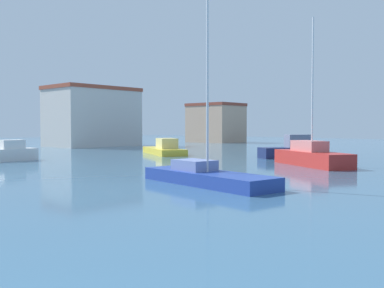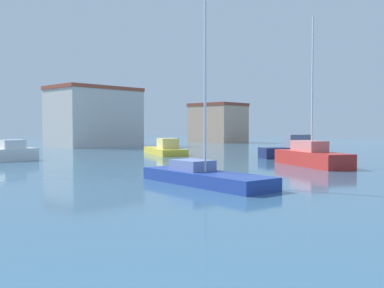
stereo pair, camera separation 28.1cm
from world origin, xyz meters
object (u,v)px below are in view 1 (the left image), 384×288
object	(u,v)px
sailboat_blue_outer_mooring	(206,175)
motorboat_yellow_distant_east	(164,149)
motorboat_navy_center_channel	(292,150)
motorboat_white_far_right	(4,154)
sailboat_red_inner_mooring	(311,156)

from	to	relation	value
sailboat_blue_outer_mooring	motorboat_yellow_distant_east	distance (m)	22.55
motorboat_navy_center_channel	motorboat_white_far_right	bearing A→B (deg)	141.52
sailboat_blue_outer_mooring	motorboat_navy_center_channel	xyz separation A→B (m)	(18.20, 5.72, 0.23)
motorboat_yellow_distant_east	sailboat_blue_outer_mooring	bearing A→B (deg)	-128.91
motorboat_navy_center_channel	motorboat_yellow_distant_east	world-z (taller)	motorboat_navy_center_channel
motorboat_navy_center_channel	sailboat_red_inner_mooring	bearing A→B (deg)	-140.34
sailboat_blue_outer_mooring	motorboat_navy_center_channel	size ratio (longest dim) A/B	2.04
sailboat_red_inner_mooring	motorboat_navy_center_channel	bearing A→B (deg)	39.66
motorboat_yellow_distant_east	motorboat_white_far_right	bearing A→B (deg)	168.40
motorboat_navy_center_channel	motorboat_white_far_right	distance (m)	23.81
sailboat_blue_outer_mooring	motorboat_navy_center_channel	bearing A→B (deg)	17.45
sailboat_red_inner_mooring	motorboat_navy_center_channel	xyz separation A→B (m)	(5.80, 4.81, 0.00)
sailboat_red_inner_mooring	sailboat_blue_outer_mooring	bearing A→B (deg)	-175.78
motorboat_navy_center_channel	motorboat_white_far_right	xyz separation A→B (m)	(-18.63, 14.81, -0.07)
motorboat_navy_center_channel	motorboat_yellow_distant_east	distance (m)	12.49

